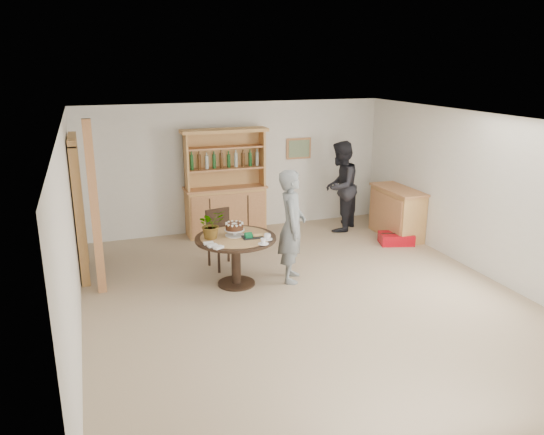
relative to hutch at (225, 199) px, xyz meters
The scene contains 17 objects.
ground 3.33m from the hutch, 84.71° to the right, with size 7.00×7.00×0.00m, color tan.
room_shell 3.41m from the hutch, 84.65° to the right, with size 6.04×7.04×2.52m.
doorway 2.94m from the hutch, 154.78° to the right, with size 0.13×1.10×2.18m.
pine_post 3.20m from the hutch, 139.62° to the right, with size 0.12×0.12×2.50m, color tan.
hutch is the anchor object (origin of this frame).
sideboard 3.29m from the hutch, 22.21° to the right, with size 0.54×1.26×0.94m.
dining_table 2.49m from the hutch, 101.08° to the right, with size 1.20×1.20×0.76m.
dining_chair 1.70m from the hutch, 107.07° to the right, with size 0.50×0.50×0.95m.
birthday_cake 2.45m from the hutch, 101.31° to the right, with size 0.30×0.30×0.20m.
flower_vase 2.55m from the hutch, 109.09° to the right, with size 0.38×0.33×0.42m, color #3F7233.
gift_tray 2.58m from the hutch, 95.88° to the right, with size 0.30×0.20×0.08m.
coffee_cup_a 2.73m from the hutch, 91.66° to the right, with size 0.15×0.15×0.09m.
coffee_cup_b 2.90m from the hutch, 93.93° to the right, with size 0.15×0.15×0.08m.
napkins 2.90m from the hutch, 107.86° to the right, with size 0.24×0.33×0.03m.
teen_boy 2.58m from the hutch, 81.71° to the right, with size 0.63×0.41×1.72m, color slate.
adult_person 2.25m from the hutch, 13.47° to the right, with size 0.86×0.67×1.77m, color black.
red_suitcase 3.30m from the hutch, 30.35° to the right, with size 0.69×0.55×0.21m.
Camera 1 is at (-2.72, -6.36, 3.24)m, focal length 35.00 mm.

